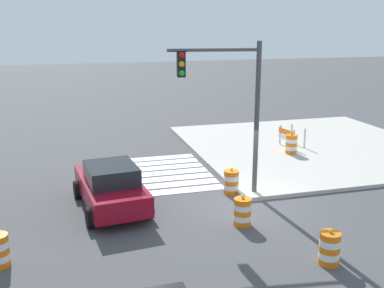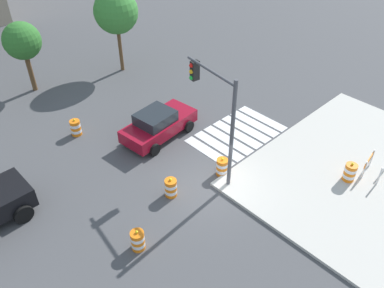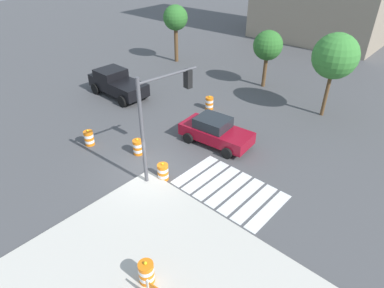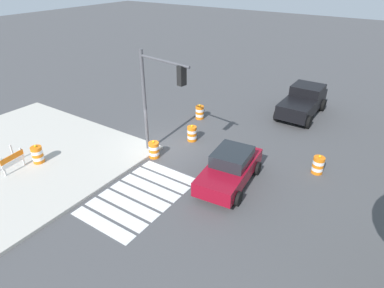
{
  "view_description": "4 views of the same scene",
  "coord_description": "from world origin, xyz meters",
  "px_view_note": "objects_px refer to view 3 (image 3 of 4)",
  "views": [
    {
      "loc": [
        -14.41,
        6.02,
        6.29
      ],
      "look_at": [
        1.94,
        1.44,
        1.78
      ],
      "focal_mm": 43.26,
      "sensor_mm": 36.0,
      "label": 1
    },
    {
      "loc": [
        -9.98,
        -9.19,
        13.03
      ],
      "look_at": [
        0.83,
        2.11,
        0.85
      ],
      "focal_mm": 36.91,
      "sensor_mm": 36.0,
      "label": 2
    },
    {
      "loc": [
        11.05,
        -8.68,
        10.71
      ],
      "look_at": [
        1.06,
        2.29,
        1.17
      ],
      "focal_mm": 30.81,
      "sensor_mm": 36.0,
      "label": 3
    },
    {
      "loc": [
        12.5,
        10.39,
        9.29
      ],
      "look_at": [
        0.06,
        2.03,
        0.96
      ],
      "focal_mm": 30.57,
      "sensor_mm": 36.0,
      "label": 4
    }
  ],
  "objects_px": {
    "traffic_barrel_near_corner": "(163,172)",
    "street_tree_streetside_far": "(175,19)",
    "pickup_truck": "(116,83)",
    "traffic_light_pole": "(161,107)",
    "street_tree_streetside_mid": "(335,56)",
    "sports_car": "(215,131)",
    "traffic_barrel_median_near": "(89,138)",
    "traffic_barrel_median_far": "(138,147)",
    "traffic_barrel_on_sidewalk": "(146,272)",
    "traffic_barrel_crosswalk_end": "(209,103)",
    "street_tree_streetside_near": "(268,46)"
  },
  "relations": [
    {
      "from": "street_tree_streetside_near",
      "to": "street_tree_streetside_mid",
      "type": "xyz_separation_m",
      "value": [
        5.79,
        -1.66,
        0.82
      ]
    },
    {
      "from": "sports_car",
      "to": "traffic_light_pole",
      "type": "bearing_deg",
      "value": -90.23
    },
    {
      "from": "traffic_barrel_median_far",
      "to": "street_tree_streetside_far",
      "type": "xyz_separation_m",
      "value": [
        -9.77,
        13.03,
        3.57
      ]
    },
    {
      "from": "traffic_light_pole",
      "to": "street_tree_streetside_near",
      "type": "distance_m",
      "value": 13.9
    },
    {
      "from": "traffic_barrel_median_far",
      "to": "street_tree_streetside_near",
      "type": "bearing_deg",
      "value": 90.24
    },
    {
      "from": "traffic_light_pole",
      "to": "street_tree_streetside_near",
      "type": "relative_size",
      "value": 1.22
    },
    {
      "from": "traffic_barrel_median_far",
      "to": "street_tree_streetside_mid",
      "type": "bearing_deg",
      "value": 63.93
    },
    {
      "from": "street_tree_streetside_far",
      "to": "sports_car",
      "type": "bearing_deg",
      "value": -36.74
    },
    {
      "from": "pickup_truck",
      "to": "traffic_barrel_median_near",
      "type": "height_order",
      "value": "pickup_truck"
    },
    {
      "from": "pickup_truck",
      "to": "street_tree_streetside_mid",
      "type": "relative_size",
      "value": 0.92
    },
    {
      "from": "sports_car",
      "to": "traffic_barrel_median_near",
      "type": "bearing_deg",
      "value": -136.23
    },
    {
      "from": "sports_car",
      "to": "street_tree_streetside_far",
      "type": "bearing_deg",
      "value": 143.26
    },
    {
      "from": "traffic_barrel_near_corner",
      "to": "street_tree_streetside_far",
      "type": "bearing_deg",
      "value": 132.46
    },
    {
      "from": "traffic_barrel_median_near",
      "to": "traffic_barrel_median_far",
      "type": "bearing_deg",
      "value": 24.51
    },
    {
      "from": "traffic_barrel_on_sidewalk",
      "to": "street_tree_streetside_far",
      "type": "relative_size",
      "value": 0.19
    },
    {
      "from": "traffic_barrel_near_corner",
      "to": "street_tree_streetside_mid",
      "type": "relative_size",
      "value": 0.18
    },
    {
      "from": "traffic_barrel_near_corner",
      "to": "street_tree_streetside_far",
      "type": "distance_m",
      "value": 18.87
    },
    {
      "from": "pickup_truck",
      "to": "traffic_barrel_median_near",
      "type": "distance_m",
      "value": 7.26
    },
    {
      "from": "traffic_barrel_median_near",
      "to": "street_tree_streetside_far",
      "type": "distance_m",
      "value": 16.31
    },
    {
      "from": "pickup_truck",
      "to": "traffic_barrel_on_sidewalk",
      "type": "relative_size",
      "value": 5.05
    },
    {
      "from": "traffic_light_pole",
      "to": "street_tree_streetside_mid",
      "type": "xyz_separation_m",
      "value": [
        3.23,
        11.99,
        0.23
      ]
    },
    {
      "from": "traffic_barrel_crosswalk_end",
      "to": "street_tree_streetside_far",
      "type": "bearing_deg",
      "value": 147.11
    },
    {
      "from": "traffic_barrel_crosswalk_end",
      "to": "pickup_truck",
      "type": "bearing_deg",
      "value": -156.93
    },
    {
      "from": "traffic_barrel_near_corner",
      "to": "sports_car",
      "type": "bearing_deg",
      "value": 92.87
    },
    {
      "from": "traffic_barrel_median_far",
      "to": "traffic_barrel_median_near",
      "type": "bearing_deg",
      "value": -155.49
    },
    {
      "from": "traffic_barrel_median_near",
      "to": "traffic_barrel_on_sidewalk",
      "type": "bearing_deg",
      "value": -21.81
    },
    {
      "from": "pickup_truck",
      "to": "traffic_barrel_crosswalk_end",
      "type": "xyz_separation_m",
      "value": [
        6.91,
        2.94,
        -0.52
      ]
    },
    {
      "from": "traffic_barrel_median_near",
      "to": "street_tree_streetside_far",
      "type": "xyz_separation_m",
      "value": [
        -6.87,
        14.35,
        3.57
      ]
    },
    {
      "from": "traffic_barrel_crosswalk_end",
      "to": "traffic_barrel_median_far",
      "type": "distance_m",
      "value": 7.18
    },
    {
      "from": "street_tree_streetside_mid",
      "to": "traffic_barrel_median_far",
      "type": "bearing_deg",
      "value": -116.07
    },
    {
      "from": "sports_car",
      "to": "traffic_barrel_median_near",
      "type": "distance_m",
      "value": 7.51
    },
    {
      "from": "traffic_barrel_near_corner",
      "to": "traffic_barrel_median_far",
      "type": "bearing_deg",
      "value": 166.95
    },
    {
      "from": "traffic_barrel_near_corner",
      "to": "traffic_barrel_on_sidewalk",
      "type": "height_order",
      "value": "traffic_barrel_on_sidewalk"
    },
    {
      "from": "traffic_barrel_median_near",
      "to": "traffic_light_pole",
      "type": "relative_size",
      "value": 0.19
    },
    {
      "from": "traffic_barrel_median_near",
      "to": "street_tree_streetside_far",
      "type": "bearing_deg",
      "value": 115.56
    },
    {
      "from": "pickup_truck",
      "to": "traffic_barrel_median_far",
      "type": "height_order",
      "value": "pickup_truck"
    },
    {
      "from": "pickup_truck",
      "to": "traffic_barrel_on_sidewalk",
      "type": "xyz_separation_m",
      "value": [
        14.26,
        -9.36,
        -0.37
      ]
    },
    {
      "from": "pickup_truck",
      "to": "traffic_barrel_near_corner",
      "type": "distance_m",
      "value": 11.41
    },
    {
      "from": "sports_car",
      "to": "traffic_barrel_median_far",
      "type": "relative_size",
      "value": 4.38
    },
    {
      "from": "pickup_truck",
      "to": "traffic_light_pole",
      "type": "relative_size",
      "value": 0.94
    },
    {
      "from": "street_tree_streetside_near",
      "to": "traffic_barrel_median_far",
      "type": "bearing_deg",
      "value": -89.76
    },
    {
      "from": "traffic_barrel_median_far",
      "to": "street_tree_streetside_mid",
      "type": "height_order",
      "value": "street_tree_streetside_mid"
    },
    {
      "from": "traffic_barrel_near_corner",
      "to": "street_tree_streetside_mid",
      "type": "distance_m",
      "value": 13.23
    },
    {
      "from": "pickup_truck",
      "to": "street_tree_streetside_far",
      "type": "relative_size",
      "value": 0.98
    },
    {
      "from": "pickup_truck",
      "to": "traffic_barrel_crosswalk_end",
      "type": "distance_m",
      "value": 7.53
    },
    {
      "from": "traffic_barrel_on_sidewalk",
      "to": "traffic_light_pole",
      "type": "distance_m",
      "value": 7.23
    },
    {
      "from": "street_tree_streetside_mid",
      "to": "traffic_barrel_on_sidewalk",
      "type": "bearing_deg",
      "value": -86.78
    },
    {
      "from": "traffic_barrel_crosswalk_end",
      "to": "street_tree_streetside_near",
      "type": "distance_m",
      "value": 6.88
    },
    {
      "from": "traffic_light_pole",
      "to": "street_tree_streetside_near",
      "type": "bearing_deg",
      "value": 100.59
    },
    {
      "from": "traffic_barrel_near_corner",
      "to": "traffic_barrel_median_far",
      "type": "relative_size",
      "value": 1.0
    }
  ]
}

